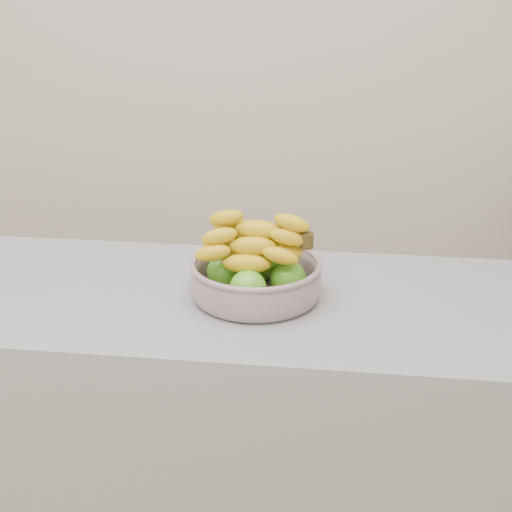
# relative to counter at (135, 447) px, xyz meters

# --- Properties ---
(counter) EXTENTS (2.00, 0.60, 0.90)m
(counter) POSITION_rel_counter_xyz_m (0.00, 0.00, 0.00)
(counter) COLOR gray
(counter) RESTS_ON ground
(fruit_bowl) EXTENTS (0.30, 0.30, 0.19)m
(fruit_bowl) POSITION_rel_counter_xyz_m (0.31, 0.00, 0.51)
(fruit_bowl) COLOR #A3B4C3
(fruit_bowl) RESTS_ON counter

